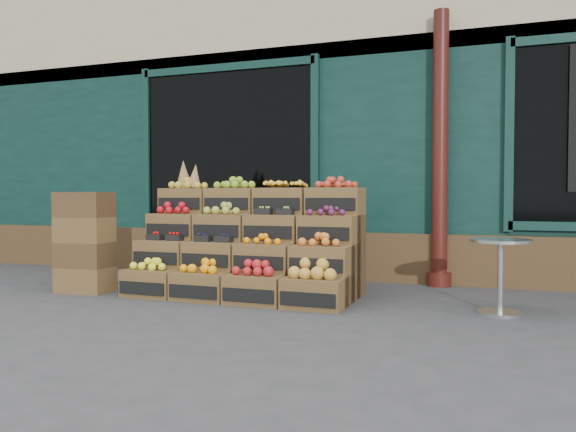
% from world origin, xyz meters
% --- Properties ---
extents(ground, '(60.00, 60.00, 0.00)m').
position_xyz_m(ground, '(0.00, 0.00, 0.00)').
color(ground, '#363638').
rests_on(ground, ground).
extents(shop_facade, '(12.00, 6.24, 4.80)m').
position_xyz_m(shop_facade, '(0.00, 5.11, 2.40)').
color(shop_facade, black).
rests_on(shop_facade, ground).
extents(crate_display, '(2.37, 1.18, 1.47)m').
position_xyz_m(crate_display, '(-0.69, 0.80, 0.46)').
color(crate_display, brown).
rests_on(crate_display, ground).
extents(spare_crates, '(0.58, 0.42, 1.10)m').
position_xyz_m(spare_crates, '(-2.44, 0.32, 0.55)').
color(spare_crates, brown).
rests_on(spare_crates, ground).
extents(bistro_table, '(0.53, 0.53, 0.67)m').
position_xyz_m(bistro_table, '(1.84, 0.60, 0.42)').
color(bistro_table, '#ACAEB3').
rests_on(bistro_table, ground).
extents(shopkeeper, '(0.77, 0.59, 1.88)m').
position_xyz_m(shopkeeper, '(-2.08, 2.61, 0.94)').
color(shopkeeper, '#1B602B').
rests_on(shopkeeper, ground).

